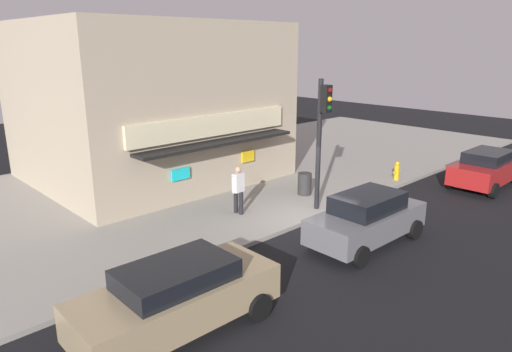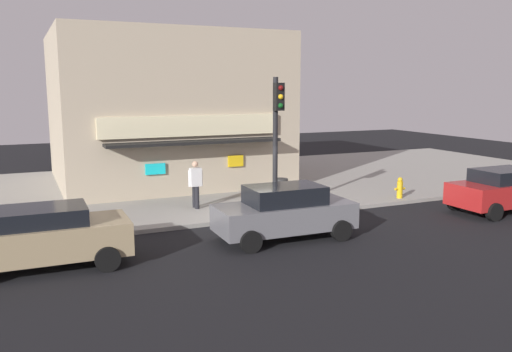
# 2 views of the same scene
# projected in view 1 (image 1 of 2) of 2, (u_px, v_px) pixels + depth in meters

# --- Properties ---
(ground_plane) EXTENTS (61.00, 61.00, 0.00)m
(ground_plane) POSITION_uv_depth(u_px,v_px,m) (309.00, 224.00, 16.25)
(ground_plane) COLOR black
(sidewalk) EXTENTS (40.67, 13.70, 0.14)m
(sidewalk) POSITION_uv_depth(u_px,v_px,m) (193.00, 181.00, 21.00)
(sidewalk) COLOR gray
(sidewalk) RESTS_ON ground_plane
(corner_building) EXTENTS (9.92, 9.88, 6.83)m
(corner_building) POSITION_uv_depth(u_px,v_px,m) (150.00, 101.00, 21.04)
(corner_building) COLOR tan
(corner_building) RESTS_ON sidewalk
(traffic_light) EXTENTS (0.32, 0.58, 4.77)m
(traffic_light) POSITION_uv_depth(u_px,v_px,m) (322.00, 128.00, 16.44)
(traffic_light) COLOR black
(traffic_light) RESTS_ON sidewalk
(fire_hydrant) EXTENTS (0.47, 0.23, 0.85)m
(fire_hydrant) POSITION_uv_depth(u_px,v_px,m) (397.00, 171.00, 20.91)
(fire_hydrant) COLOR gold
(fire_hydrant) RESTS_ON sidewalk
(trash_can) EXTENTS (0.56, 0.56, 0.89)m
(trash_can) POSITION_uv_depth(u_px,v_px,m) (305.00, 184.00, 18.87)
(trash_can) COLOR #2D2D2D
(trash_can) RESTS_ON sidewalk
(pedestrian) EXTENTS (0.56, 0.43, 1.75)m
(pedestrian) POSITION_uv_depth(u_px,v_px,m) (238.00, 188.00, 16.59)
(pedestrian) COLOR black
(pedestrian) RESTS_ON sidewalk
(parked_car_red) EXTENTS (4.15, 2.02, 1.60)m
(parked_car_red) POSITION_uv_depth(u_px,v_px,m) (487.00, 168.00, 20.29)
(parked_car_red) COLOR #AD1E1E
(parked_car_red) RESTS_ON ground_plane
(parked_car_tan) EXTENTS (4.55, 2.07, 1.59)m
(parked_car_tan) POSITION_uv_depth(u_px,v_px,m) (177.00, 296.00, 9.98)
(parked_car_tan) COLOR #9E8966
(parked_car_tan) RESTS_ON ground_plane
(parked_car_grey) EXTENTS (4.23, 2.00, 1.64)m
(parked_car_grey) POSITION_uv_depth(u_px,v_px,m) (367.00, 218.00, 14.42)
(parked_car_grey) COLOR slate
(parked_car_grey) RESTS_ON ground_plane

